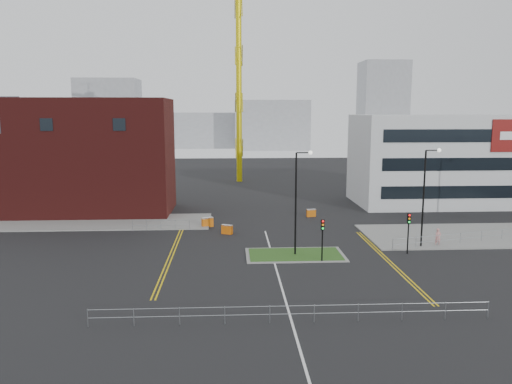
# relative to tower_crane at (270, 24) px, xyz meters

# --- Properties ---
(ground) EXTENTS (200.00, 200.00, 0.00)m
(ground) POSITION_rel_tower_crane_xyz_m (-3.32, -52.89, -26.97)
(ground) COLOR black
(ground) RESTS_ON ground
(pavement_left) EXTENTS (28.00, 8.00, 0.12)m
(pavement_left) POSITION_rel_tower_crane_xyz_m (-23.32, -30.89, -26.91)
(pavement_left) COLOR slate
(pavement_left) RESTS_ON ground
(pavement_right) EXTENTS (24.00, 10.00, 0.12)m
(pavement_right) POSITION_rel_tower_crane_xyz_m (18.68, -38.89, -26.91)
(pavement_right) COLOR slate
(pavement_right) RESTS_ON ground
(island_kerb) EXTENTS (8.60, 4.60, 0.08)m
(island_kerb) POSITION_rel_tower_crane_xyz_m (-1.32, -44.89, -26.93)
(island_kerb) COLOR slate
(island_kerb) RESTS_ON ground
(grass_island) EXTENTS (8.00, 4.00, 0.12)m
(grass_island) POSITION_rel_tower_crane_xyz_m (-1.32, -44.89, -26.91)
(grass_island) COLOR #284E1A
(grass_island) RESTS_ON ground
(brick_building) EXTENTS (24.20, 10.07, 14.24)m
(brick_building) POSITION_rel_tower_crane_xyz_m (-26.29, -24.89, -20.12)
(brick_building) COLOR #4E1513
(brick_building) RESTS_ON ground
(office_block) EXTENTS (25.00, 12.20, 12.00)m
(office_block) POSITION_rel_tower_crane_xyz_m (22.69, -20.92, -20.96)
(office_block) COLOR silver
(office_block) RESTS_ON ground
(tower_crane) EXTENTS (49.64, 20.46, 39.14)m
(tower_crane) POSITION_rel_tower_crane_xyz_m (0.00, 0.00, 0.00)
(tower_crane) COLOR #D7C30C
(tower_crane) RESTS_ON ground
(streetlamp_island) EXTENTS (1.46, 0.36, 9.18)m
(streetlamp_island) POSITION_rel_tower_crane_xyz_m (-1.10, -44.89, -21.55)
(streetlamp_island) COLOR black
(streetlamp_island) RESTS_ON ground
(streetlamp_right_near) EXTENTS (1.46, 0.36, 9.18)m
(streetlamp_right_near) POSITION_rel_tower_crane_xyz_m (10.90, -42.89, -21.55)
(streetlamp_right_near) COLOR black
(streetlamp_right_near) RESTS_ON ground
(traffic_light_island) EXTENTS (0.28, 0.33, 3.65)m
(traffic_light_island) POSITION_rel_tower_crane_xyz_m (0.68, -46.91, -24.40)
(traffic_light_island) COLOR black
(traffic_light_island) RESTS_ON ground
(traffic_light_right) EXTENTS (0.28, 0.33, 3.65)m
(traffic_light_right) POSITION_rel_tower_crane_xyz_m (8.68, -44.91, -24.40)
(traffic_light_right) COLOR black
(traffic_light_right) RESTS_ON ground
(railing_front) EXTENTS (24.05, 0.05, 1.10)m
(railing_front) POSITION_rel_tower_crane_xyz_m (-3.32, -58.89, -26.18)
(railing_front) COLOR gray
(railing_front) RESTS_ON ground
(railing_left) EXTENTS (6.05, 0.05, 1.10)m
(railing_left) POSITION_rel_tower_crane_xyz_m (-14.32, -34.89, -26.22)
(railing_left) COLOR gray
(railing_left) RESTS_ON ground
(railing_right) EXTENTS (19.05, 5.05, 1.10)m
(railing_right) POSITION_rel_tower_crane_xyz_m (17.18, -41.39, -26.19)
(railing_right) COLOR gray
(railing_right) RESTS_ON ground
(centre_line) EXTENTS (0.15, 30.00, 0.01)m
(centre_line) POSITION_rel_tower_crane_xyz_m (-3.32, -50.89, -26.96)
(centre_line) COLOR silver
(centre_line) RESTS_ON ground
(yellow_left_a) EXTENTS (0.12, 24.00, 0.01)m
(yellow_left_a) POSITION_rel_tower_crane_xyz_m (-12.32, -42.89, -26.96)
(yellow_left_a) COLOR gold
(yellow_left_a) RESTS_ON ground
(yellow_left_b) EXTENTS (0.12, 24.00, 0.01)m
(yellow_left_b) POSITION_rel_tower_crane_xyz_m (-12.02, -42.89, -26.96)
(yellow_left_b) COLOR gold
(yellow_left_b) RESTS_ON ground
(yellow_right_a) EXTENTS (0.12, 20.00, 0.01)m
(yellow_right_a) POSITION_rel_tower_crane_xyz_m (6.18, -46.89, -26.96)
(yellow_right_a) COLOR gold
(yellow_right_a) RESTS_ON ground
(yellow_right_b) EXTENTS (0.12, 20.00, 0.01)m
(yellow_right_b) POSITION_rel_tower_crane_xyz_m (6.48, -46.89, -26.96)
(yellow_right_b) COLOR gold
(yellow_right_b) RESTS_ON ground
(skyline_a) EXTENTS (18.00, 12.00, 22.00)m
(skyline_a) POSITION_rel_tower_crane_xyz_m (-43.32, 67.11, -15.97)
(skyline_a) COLOR gray
(skyline_a) RESTS_ON ground
(skyline_b) EXTENTS (24.00, 12.00, 16.00)m
(skyline_b) POSITION_rel_tower_crane_xyz_m (6.68, 77.11, -18.97)
(skyline_b) COLOR gray
(skyline_b) RESTS_ON ground
(skyline_c) EXTENTS (14.00, 12.00, 28.00)m
(skyline_c) POSITION_rel_tower_crane_xyz_m (41.68, 72.11, -12.97)
(skyline_c) COLOR gray
(skyline_c) RESTS_ON ground
(skyline_d) EXTENTS (30.00, 12.00, 12.00)m
(skyline_d) POSITION_rel_tower_crane_xyz_m (-11.32, 87.11, -20.97)
(skyline_d) COLOR gray
(skyline_d) RESTS_ON ground
(pedestrian) EXTENTS (0.66, 0.48, 1.69)m
(pedestrian) POSITION_rel_tower_crane_xyz_m (12.41, -42.54, -26.12)
(pedestrian) COLOR tan
(pedestrian) RESTS_ON ground
(barrier_left) EXTENTS (1.32, 0.87, 1.06)m
(barrier_left) POSITION_rel_tower_crane_xyz_m (-9.47, -33.61, -26.39)
(barrier_left) COLOR #C6590B
(barrier_left) RESTS_ON ground
(barrier_mid) EXTENTS (1.20, 0.81, 0.96)m
(barrier_mid) POSITION_rel_tower_crane_xyz_m (-7.32, -36.89, -26.44)
(barrier_mid) COLOR #D15A0B
(barrier_mid) RESTS_ON ground
(barrier_right) EXTENTS (1.14, 0.54, 0.92)m
(barrier_right) POSITION_rel_tower_crane_xyz_m (2.68, -28.89, -26.47)
(barrier_right) COLOR #C65A0B
(barrier_right) RESTS_ON ground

